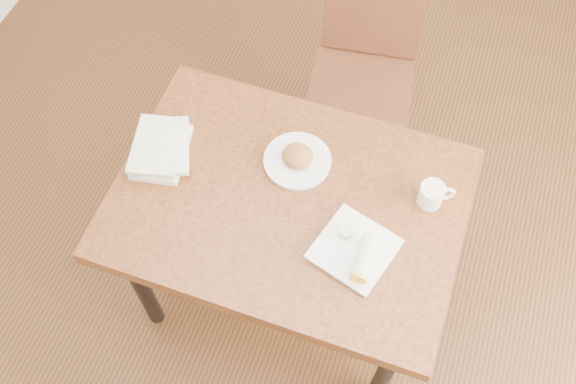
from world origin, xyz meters
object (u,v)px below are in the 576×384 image
(table, at_px, (288,212))
(book_stack, at_px, (162,149))
(coffee_mug, at_px, (432,194))
(plate_burrito, at_px, (357,252))
(plate_scone, at_px, (297,159))
(chair_far, at_px, (365,61))

(table, bearing_deg, book_stack, 176.45)
(table, xyz_separation_m, coffee_mug, (0.44, 0.15, 0.13))
(table, distance_m, plate_burrito, 0.31)
(coffee_mug, distance_m, book_stack, 0.91)
(plate_scone, bearing_deg, plate_burrito, -42.47)
(table, relative_size, book_stack, 4.01)
(plate_scone, relative_size, plate_burrito, 0.81)
(book_stack, bearing_deg, plate_scone, 14.76)
(chair_far, xyz_separation_m, coffee_mug, (0.39, -0.69, 0.24))
(coffee_mug, distance_m, plate_burrito, 0.32)
(plate_scone, relative_size, coffee_mug, 1.95)
(chair_far, distance_m, plate_scone, 0.73)
(chair_far, relative_size, book_stack, 3.36)
(chair_far, height_order, coffee_mug, chair_far)
(chair_far, bearing_deg, plate_burrito, -76.89)
(book_stack, bearing_deg, chair_far, 57.93)
(table, relative_size, plate_scone, 4.98)
(table, distance_m, plate_scone, 0.18)
(table, height_order, book_stack, book_stack)
(table, relative_size, chair_far, 1.19)
(plate_scone, height_order, coffee_mug, coffee_mug)
(table, xyz_separation_m, book_stack, (-0.46, 0.03, 0.12))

